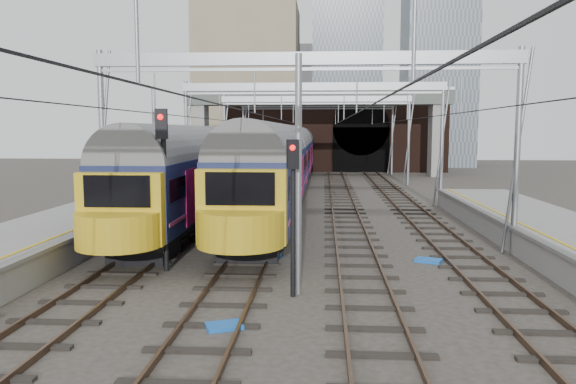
# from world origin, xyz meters

# --- Properties ---
(ground) EXTENTS (160.00, 160.00, 0.00)m
(ground) POSITION_xyz_m (0.00, 0.00, 0.00)
(ground) COLOR #38332D
(ground) RESTS_ON ground
(tracks) EXTENTS (14.40, 80.00, 0.22)m
(tracks) POSITION_xyz_m (0.00, 15.00, 0.02)
(tracks) COLOR #4C3828
(tracks) RESTS_ON ground
(overhead_line) EXTENTS (16.80, 80.00, 8.00)m
(overhead_line) POSITION_xyz_m (0.00, 21.49, 6.57)
(overhead_line) COLOR gray
(overhead_line) RESTS_ON ground
(retaining_wall) EXTENTS (28.00, 2.75, 9.00)m
(retaining_wall) POSITION_xyz_m (1.40, 51.93, 4.33)
(retaining_wall) COLOR black
(retaining_wall) RESTS_ON ground
(overbridge) EXTENTS (28.00, 3.00, 9.25)m
(overbridge) POSITION_xyz_m (0.00, 46.00, 7.27)
(overbridge) COLOR gray
(overbridge) RESTS_ON ground
(city_skyline) EXTENTS (37.50, 27.50, 60.00)m
(city_skyline) POSITION_xyz_m (2.73, 70.48, 17.09)
(city_skyline) COLOR tan
(city_skyline) RESTS_ON ground
(train_main) EXTENTS (3.11, 71.92, 5.25)m
(train_main) POSITION_xyz_m (-2.00, 39.90, 2.68)
(train_main) COLOR black
(train_main) RESTS_ON ground
(train_second) EXTENTS (3.00, 69.22, 5.09)m
(train_second) POSITION_xyz_m (-6.00, 38.20, 2.61)
(train_second) COLOR black
(train_second) RESTS_ON ground
(signal_near_left) EXTENTS (0.40, 0.49, 5.54)m
(signal_near_left) POSITION_xyz_m (-4.66, 4.37, 3.43)
(signal_near_left) COLOR black
(signal_near_left) RESTS_ON ground
(signal_near_centre) EXTENTS (0.37, 0.46, 4.57)m
(signal_near_centre) POSITION_xyz_m (-0.14, 1.63, 2.91)
(signal_near_centre) COLOR black
(signal_near_centre) RESTS_ON ground
(equip_cover_a) EXTENTS (1.04, 0.90, 0.10)m
(equip_cover_a) POSITION_xyz_m (-1.68, -1.04, 0.05)
(equip_cover_a) COLOR blue
(equip_cover_a) RESTS_ON ground
(equip_cover_b) EXTENTS (0.91, 0.67, 0.10)m
(equip_cover_b) POSITION_xyz_m (-1.28, 6.87, 0.05)
(equip_cover_b) COLOR blue
(equip_cover_b) RESTS_ON ground
(equip_cover_c) EXTENTS (1.11, 0.96, 0.11)m
(equip_cover_c) POSITION_xyz_m (4.62, 6.34, 0.05)
(equip_cover_c) COLOR blue
(equip_cover_c) RESTS_ON ground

